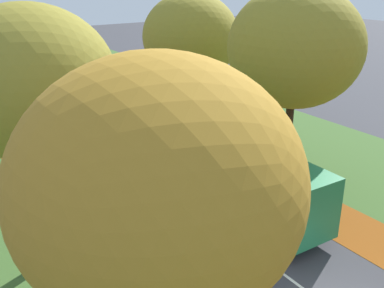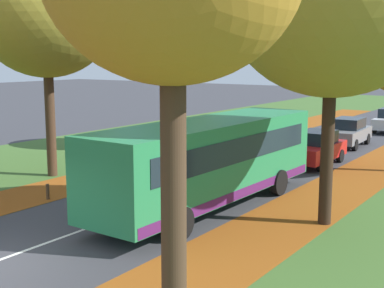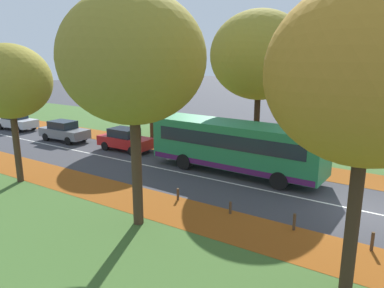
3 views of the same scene
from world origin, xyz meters
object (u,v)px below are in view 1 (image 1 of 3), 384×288
Objects in this scene: car_red_lead at (144,131)px; car_grey_following at (97,109)px; bus at (232,169)px; tree_left_nearest at (158,186)px; car_silver_third_in_line at (69,87)px; car_green_fourth_in_line at (41,73)px; tree_left_near at (31,83)px; bollard_third at (158,262)px; bollard_fourth at (124,227)px; tree_right_near at (295,48)px; tree_right_mid at (191,37)px.

car_grey_following is (-0.49, 6.19, 0.00)m from car_red_lead.
bus is at bearing -89.08° from car_grey_following.
tree_left_nearest is 2.08× the size of car_silver_third_in_line.
car_green_fourth_in_line is at bearing 89.10° from car_grey_following.
bollard_third is (2.93, -2.77, -6.44)m from tree_left_near.
bollard_fourth is 15.66m from car_grey_following.
tree_right_near reaches higher than car_silver_third_in_line.
bollard_third is at bearing -102.57° from car_silver_third_in_line.
bollard_fourth is at bearing 89.23° from bollard_third.
car_red_lead is at bearing -90.08° from car_silver_third_in_line.
car_silver_third_in_line is at bearing 74.43° from tree_left_nearest.
bus is (5.30, -0.38, 1.41)m from bollard_fourth.
bus is 2.48× the size of car_red_lead.
bollard_third is at bearing -43.34° from tree_left_near.
tree_right_near is (12.20, 8.39, 0.35)m from tree_left_nearest.
tree_right_mid is 16.75m from bollard_third.
tree_right_near reaches higher than car_red_lead.
tree_right_near is at bearing 0.87° from tree_left_near.
car_grey_following is at bearing 70.90° from tree_left_nearest.
car_red_lead is at bearing 57.26° from bollard_fourth.
bus is (5.34, 2.48, 1.42)m from bollard_third.
bollard_third is at bearing -99.36° from car_green_fourth_in_line.
tree_right_near is 11.28m from bollard_fourth.
tree_right_near is at bearing -92.33° from tree_right_mid.
tree_left_near is 16.27× the size of bollard_third.
tree_right_near is 16.93× the size of bollard_third.
car_red_lead and car_green_fourth_in_line have the same top height.
bollard_third is at bearing 61.82° from tree_left_nearest.
car_red_lead reaches higher than bollard_fourth.
bollard_fourth is 0.06× the size of bus.
car_silver_third_in_line is (8.52, 30.58, -5.59)m from tree_left_nearest.
tree_left_near is 13.55m from car_red_lead.
tree_left_near is 9.68m from bus.
car_red_lead is at bearing 63.35° from tree_left_nearest.
car_red_lead is 0.99× the size of car_green_fourth_in_line.
car_green_fourth_in_line is (0.23, 14.60, 0.00)m from car_grey_following.
bus is 29.81m from car_green_fourth_in_line.
car_green_fourth_in_line is at bearing 92.24° from car_silver_third_in_line.
car_green_fourth_in_line is at bearing 79.82° from bollard_fourth.
car_green_fourth_in_line is (-4.34, 19.92, -5.34)m from tree_right_mid.
bollard_third is at bearing -115.92° from car_red_lead.
tree_left_nearest is 0.92× the size of tree_right_near.
tree_left_near is 12.22m from tree_right_near.
bus is 2.45× the size of car_grey_following.
bollard_third is 0.14× the size of car_red_lead.
bollard_fourth is at bearing -104.03° from car_silver_third_in_line.
tree_right_mid reaches higher than tree_left_nearest.
bollard_fourth is at bearing -135.41° from tree_right_mid.
tree_right_near is at bearing 0.53° from bollard_fourth.
bollard_fourth is at bearing -179.47° from tree_right_near.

